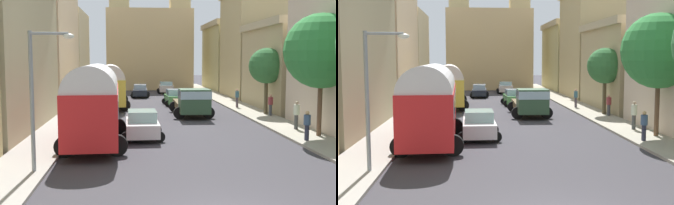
% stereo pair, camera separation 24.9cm
% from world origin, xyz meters
% --- Properties ---
extents(ground_plane, '(154.00, 154.00, 0.00)m').
position_xyz_m(ground_plane, '(0.00, 27.00, 0.00)').
color(ground_plane, '#3A383D').
extents(sidewalk_left, '(2.50, 70.00, 0.14)m').
position_xyz_m(sidewalk_left, '(-7.25, 27.00, 0.07)').
color(sidewalk_left, '#A29C93').
rests_on(sidewalk_left, ground).
extents(sidewalk_right, '(2.50, 70.00, 0.14)m').
position_xyz_m(sidewalk_right, '(7.25, 27.00, 0.07)').
color(sidewalk_right, '#A59D8C').
rests_on(sidewalk_right, ground).
extents(building_left_2, '(5.60, 13.23, 13.26)m').
position_xyz_m(building_left_2, '(-11.30, 30.77, 6.63)').
color(building_left_2, beige).
rests_on(building_left_2, ground).
extents(building_left_3, '(4.21, 11.69, 10.30)m').
position_xyz_m(building_left_3, '(-10.61, 43.80, 5.15)').
color(building_left_3, beige).
rests_on(building_left_3, ground).
extents(building_right_2, '(6.27, 11.68, 7.73)m').
position_xyz_m(building_right_2, '(11.35, 25.73, 3.89)').
color(building_right_2, tan).
rests_on(building_right_2, ground).
extents(building_right_3, '(6.21, 10.41, 12.24)m').
position_xyz_m(building_right_3, '(11.32, 37.35, 6.15)').
color(building_right_3, tan).
rests_on(building_right_3, ground).
extents(building_right_4, '(6.21, 12.93, 9.62)m').
position_xyz_m(building_right_4, '(11.32, 49.89, 4.84)').
color(building_right_4, tan).
rests_on(building_right_4, ground).
extents(distant_church, '(12.36, 6.46, 19.01)m').
position_xyz_m(distant_church, '(-0.00, 52.19, 6.82)').
color(distant_church, tan).
rests_on(distant_church, ground).
extents(parked_bus_0, '(3.53, 9.11, 4.19)m').
position_xyz_m(parked_bus_0, '(-4.64, 11.06, 2.31)').
color(parked_bus_0, red).
rests_on(parked_bus_0, ground).
extents(parked_bus_1, '(3.61, 8.69, 3.94)m').
position_xyz_m(parked_bus_1, '(-4.59, 28.04, 2.15)').
color(parked_bus_1, gold).
rests_on(parked_bus_1, ground).
extents(cargo_truck_0, '(3.16, 7.03, 2.25)m').
position_xyz_m(cargo_truck_0, '(1.98, 21.45, 1.20)').
color(cargo_truck_0, '#304F35').
rests_on(cargo_truck_0, ground).
extents(car_0, '(2.40, 3.83, 1.56)m').
position_xyz_m(car_0, '(1.47, 29.63, 0.78)').
color(car_0, '#4E924D').
rests_on(car_0, ground).
extents(car_1, '(2.44, 3.68, 1.53)m').
position_xyz_m(car_1, '(1.77, 44.04, 0.78)').
color(car_1, silver).
rests_on(car_1, ground).
extents(car_2, '(2.42, 3.91, 1.59)m').
position_xyz_m(car_2, '(-2.11, 12.58, 0.79)').
color(car_2, silver).
rests_on(car_2, ground).
extents(car_3, '(2.28, 4.35, 1.48)m').
position_xyz_m(car_3, '(-1.69, 38.67, 0.75)').
color(car_3, black).
rests_on(car_3, ground).
extents(pedestrian_1, '(0.35, 0.35, 1.80)m').
position_xyz_m(pedestrian_1, '(6.75, 26.26, 1.04)').
color(pedestrian_1, '#4F434B').
rests_on(pedestrian_1, ground).
extents(pedestrian_2, '(0.49, 0.49, 1.88)m').
position_xyz_m(pedestrian_2, '(7.47, 14.17, 1.08)').
color(pedestrian_2, '#414444').
rests_on(pedestrian_2, ground).
extents(pedestrian_3, '(0.51, 0.51, 1.72)m').
position_xyz_m(pedestrian_3, '(6.64, 10.56, 0.98)').
color(pedestrian_3, '#2C2E41').
rests_on(pedestrian_3, ground).
extents(pedestrian_4, '(0.50, 0.50, 1.76)m').
position_xyz_m(pedestrian_4, '(7.95, 20.59, 1.00)').
color(pedestrian_4, '#43454E').
rests_on(pedestrian_4, ground).
extents(streetlamp_near, '(1.74, 0.28, 5.55)m').
position_xyz_m(streetlamp_near, '(-6.24, 5.38, 3.38)').
color(streetlamp_near, gray).
rests_on(streetlamp_near, ground).
extents(roadside_tree_1, '(4.21, 4.21, 7.03)m').
position_xyz_m(roadside_tree_1, '(7.90, 11.88, 4.92)').
color(roadside_tree_1, brown).
rests_on(roadside_tree_1, ground).
extents(roadside_tree_2, '(2.80, 2.80, 5.34)m').
position_xyz_m(roadside_tree_2, '(7.90, 21.61, 3.91)').
color(roadside_tree_2, brown).
rests_on(roadside_tree_2, ground).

